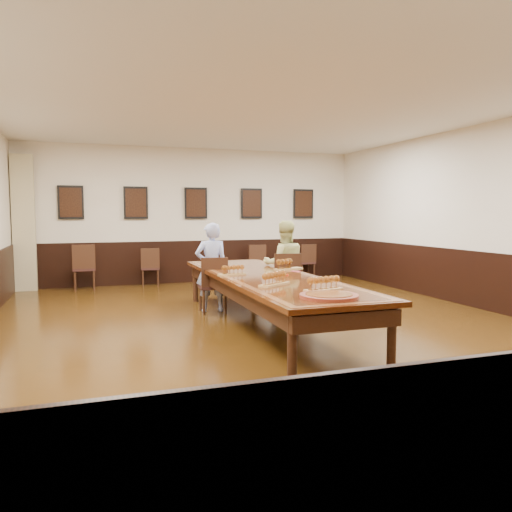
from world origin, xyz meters
name	(u,v)px	position (x,y,z in m)	size (l,w,h in m)	color
floor	(267,327)	(0.00, 0.00, -0.01)	(8.00, 10.00, 0.02)	black
ceiling	(267,105)	(0.00, 0.00, 3.21)	(8.00, 10.00, 0.02)	white
wall_back	(195,216)	(0.00, 5.01, 1.60)	(8.00, 0.02, 3.20)	beige
wall_right	(487,217)	(4.01, 0.00, 1.60)	(0.02, 10.00, 3.20)	beige
chair_man	(213,285)	(-0.52, 1.24, 0.47)	(0.44, 0.48, 0.94)	black
chair_woman	(285,281)	(0.77, 1.17, 0.49)	(0.46, 0.50, 0.98)	black
spare_chair_a	(84,267)	(-2.56, 4.51, 0.50)	(0.47, 0.51, 1.00)	black
spare_chair_b	(150,267)	(-1.13, 4.67, 0.44)	(0.41, 0.45, 0.88)	black
spare_chair_c	(256,263)	(1.42, 4.64, 0.45)	(0.42, 0.46, 0.90)	black
spare_chair_d	(305,261)	(2.76, 4.70, 0.44)	(0.41, 0.45, 0.88)	black
person_man	(211,267)	(-0.51, 1.34, 0.75)	(0.55, 0.36, 1.51)	#5069C9
person_woman	(284,264)	(0.79, 1.27, 0.77)	(0.76, 0.59, 1.54)	#D7D786
pink_phone	(296,271)	(0.60, 0.32, 0.76)	(0.07, 0.13, 0.01)	#E64C6D
curtain	(24,223)	(-3.75, 4.82, 1.45)	(0.45, 0.18, 2.90)	tan
wainscoting	(267,293)	(0.00, 0.00, 0.50)	(8.00, 10.00, 1.00)	black
conference_table	(267,285)	(0.00, 0.00, 0.61)	(1.40, 5.00, 0.76)	black
posters	(196,203)	(0.00, 4.94, 1.90)	(6.14, 0.04, 0.74)	black
flight_a	(232,271)	(-0.47, 0.21, 0.82)	(0.41, 0.14, 0.15)	#A67E45
flight_b	(286,265)	(0.54, 0.56, 0.84)	(0.53, 0.30, 0.19)	#A67E45
flight_c	(274,279)	(-0.26, -0.98, 0.84)	(0.49, 0.39, 0.18)	#A67E45
flight_d	(324,284)	(0.13, -1.58, 0.83)	(0.50, 0.24, 0.18)	#A67E45
red_plate_grp	(282,275)	(0.22, -0.05, 0.76)	(0.19, 0.19, 0.03)	red
carved_platter	(329,296)	(-0.03, -2.03, 0.77)	(0.70, 0.70, 0.05)	#601E13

